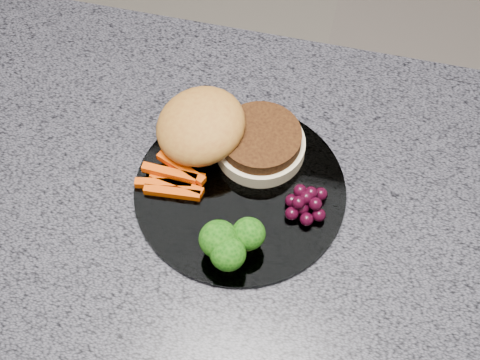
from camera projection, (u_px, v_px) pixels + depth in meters
name	position (u px, v px, depth m)	size (l,w,h in m)	color
island_cabinet	(250.00, 344.00, 1.20)	(1.20, 0.60, 0.86)	brown
countertop	(254.00, 225.00, 0.82)	(1.20, 0.60, 0.04)	#4B4A54
plate	(240.00, 190.00, 0.82)	(0.26, 0.26, 0.01)	white
burger	(222.00, 134.00, 0.83)	(0.22, 0.16, 0.06)	beige
carrot_sticks	(173.00, 179.00, 0.82)	(0.09, 0.06, 0.02)	#D64303
broccoli	(230.00, 243.00, 0.74)	(0.07, 0.07, 0.05)	olive
grape_bunch	(307.00, 203.00, 0.79)	(0.05, 0.05, 0.03)	black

